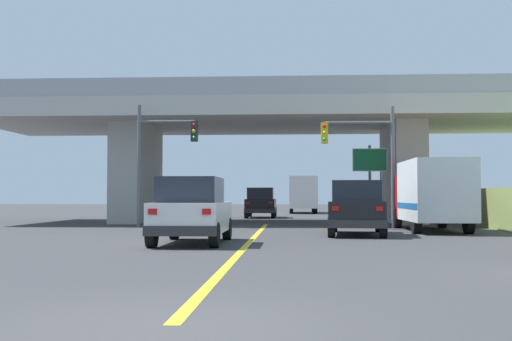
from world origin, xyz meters
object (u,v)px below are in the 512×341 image
object	(u,v)px
traffic_signal_nearside	(368,151)
semi_truck_distant	(303,194)
suv_lead	(192,210)
traffic_signal_farside	(158,151)
box_truck	(431,194)
suv_crossing	(357,208)
sedan_oncoming	(261,203)
highway_sign	(370,166)

from	to	relation	value
traffic_signal_nearside	semi_truck_distant	xyz separation A→B (m)	(-2.54, 26.05, -1.88)
suv_lead	traffic_signal_farside	world-z (taller)	traffic_signal_farside
traffic_signal_farside	box_truck	bearing A→B (deg)	-13.38
suv_crossing	box_truck	world-z (taller)	box_truck
box_truck	semi_truck_distant	distance (m)	28.78
suv_crossing	traffic_signal_nearside	size ratio (longest dim) A/B	0.89
traffic_signal_nearside	box_truck	bearing A→B (deg)	-44.87
suv_lead	box_truck	bearing A→B (deg)	40.47
suv_crossing	sedan_oncoming	xyz separation A→B (m)	(-4.54, 19.12, -0.00)
traffic_signal_farside	highway_sign	size ratio (longest dim) A/B	1.41
sedan_oncoming	semi_truck_distant	world-z (taller)	semi_truck_distant
box_truck	highway_sign	bearing A→B (deg)	104.94
semi_truck_distant	traffic_signal_nearside	bearing A→B (deg)	-84.42
sedan_oncoming	semi_truck_distant	bearing A→B (deg)	75.89
sedan_oncoming	traffic_signal_farside	bearing A→B (deg)	-107.43
sedan_oncoming	traffic_signal_nearside	bearing A→B (deg)	-68.23
sedan_oncoming	highway_sign	distance (m)	11.71
suv_crossing	highway_sign	world-z (taller)	highway_sign
traffic_signal_nearside	sedan_oncoming	bearing A→B (deg)	111.77
highway_sign	traffic_signal_farside	bearing A→B (deg)	-160.56
highway_sign	sedan_oncoming	bearing A→B (deg)	122.31
sedan_oncoming	traffic_signal_nearside	distance (m)	15.25
box_truck	sedan_oncoming	xyz separation A→B (m)	(-7.91, 16.30, -0.53)
box_truck	sedan_oncoming	distance (m)	18.12
suv_lead	traffic_signal_farside	bearing A→B (deg)	107.43
suv_lead	suv_crossing	size ratio (longest dim) A/B	0.93
highway_sign	semi_truck_distant	distance (m)	22.09
highway_sign	suv_crossing	bearing A→B (deg)	-99.85
traffic_signal_farside	semi_truck_distant	world-z (taller)	traffic_signal_farside
traffic_signal_farside	traffic_signal_nearside	bearing A→B (deg)	-3.29
suv_lead	box_truck	size ratio (longest dim) A/B	0.70
suv_crossing	semi_truck_distant	size ratio (longest dim) A/B	0.66
highway_sign	box_truck	bearing A→B (deg)	-75.06
box_truck	highway_sign	xyz separation A→B (m)	(-1.75, 6.55, 1.48)
box_truck	suv_lead	bearing A→B (deg)	-139.53
traffic_signal_farside	sedan_oncoming	bearing A→B (deg)	72.57
traffic_signal_farside	highway_sign	xyz separation A→B (m)	(10.38, 3.66, -0.59)
suv_lead	semi_truck_distant	size ratio (longest dim) A/B	0.62
box_truck	highway_sign	size ratio (longest dim) A/B	1.60
traffic_signal_farside	semi_truck_distant	bearing A→B (deg)	74.13
suv_crossing	box_truck	bearing A→B (deg)	45.00
suv_lead	traffic_signal_nearside	distance (m)	12.09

